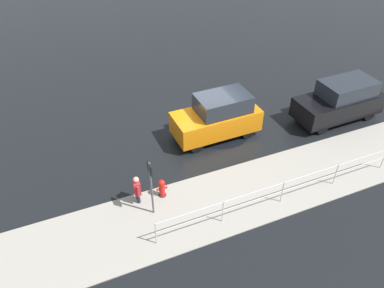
# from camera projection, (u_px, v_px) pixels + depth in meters

# --- Properties ---
(ground_plane) EXTENTS (60.00, 60.00, 0.00)m
(ground_plane) POSITION_uv_depth(u_px,v_px,m) (206.00, 133.00, 17.51)
(ground_plane) COLOR black
(kerb_strip) EXTENTS (24.00, 3.20, 0.04)m
(kerb_strip) POSITION_uv_depth(u_px,v_px,m) (252.00, 191.00, 14.44)
(kerb_strip) COLOR gray
(kerb_strip) RESTS_ON ground
(moving_hatchback) EXTENTS (3.93, 1.77, 2.06)m
(moving_hatchback) POSITION_uv_depth(u_px,v_px,m) (218.00, 117.00, 16.75)
(moving_hatchback) COLOR orange
(moving_hatchback) RESTS_ON ground
(parked_sedan) EXTENTS (4.33, 1.83, 1.98)m
(parked_sedan) POSITION_uv_depth(u_px,v_px,m) (340.00, 101.00, 17.90)
(parked_sedan) COLOR black
(parked_sedan) RESTS_ON ground
(fire_hydrant) EXTENTS (0.42, 0.31, 0.80)m
(fire_hydrant) POSITION_uv_depth(u_px,v_px,m) (162.00, 188.00, 14.04)
(fire_hydrant) COLOR red
(fire_hydrant) RESTS_ON ground
(pedestrian) EXTENTS (0.27, 0.57, 1.22)m
(pedestrian) POSITION_uv_depth(u_px,v_px,m) (137.00, 188.00, 13.64)
(pedestrian) COLOR #B2262D
(pedestrian) RESTS_ON ground
(metal_railing) EXTENTS (9.80, 0.04, 1.05)m
(metal_railing) POSITION_uv_depth(u_px,v_px,m) (283.00, 188.00, 13.58)
(metal_railing) COLOR #B7BABF
(metal_railing) RESTS_ON ground
(sign_post) EXTENTS (0.07, 0.44, 2.40)m
(sign_post) POSITION_uv_depth(u_px,v_px,m) (151.00, 181.00, 12.64)
(sign_post) COLOR #4C4C51
(sign_post) RESTS_ON ground
(puddle_patch) EXTENTS (2.99, 2.99, 0.01)m
(puddle_patch) POSITION_uv_depth(u_px,v_px,m) (219.00, 130.00, 17.70)
(puddle_patch) COLOR black
(puddle_patch) RESTS_ON ground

